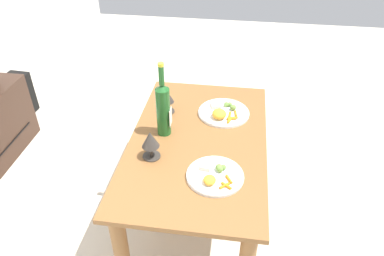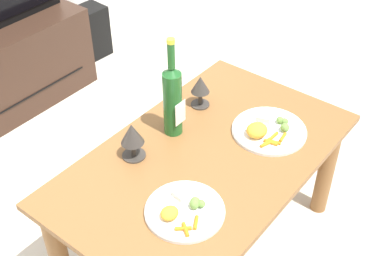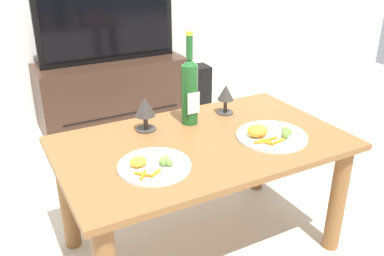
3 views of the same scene
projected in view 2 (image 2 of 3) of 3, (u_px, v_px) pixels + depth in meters
name	position (u px, v px, depth m)	size (l,w,h in m)	color
ground_plane	(203.00, 247.00, 2.15)	(6.40, 6.40, 0.00)	beige
dining_table	(205.00, 176.00, 1.89)	(1.13, 0.68, 0.52)	brown
floor_speaker	(93.00, 31.00, 3.28)	(0.17, 0.17, 0.33)	black
wine_bottle	(172.00, 98.00, 1.84)	(0.07, 0.07, 0.39)	#1E5923
goblet_left	(132.00, 136.00, 1.77)	(0.08, 0.08, 0.14)	#38332D
goblet_right	(200.00, 86.00, 2.01)	(0.08, 0.08, 0.14)	#38332D
dinner_plate_left	(184.00, 210.00, 1.61)	(0.26, 0.26, 0.05)	white
dinner_plate_right	(268.00, 130.00, 1.92)	(0.28, 0.28, 0.06)	white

